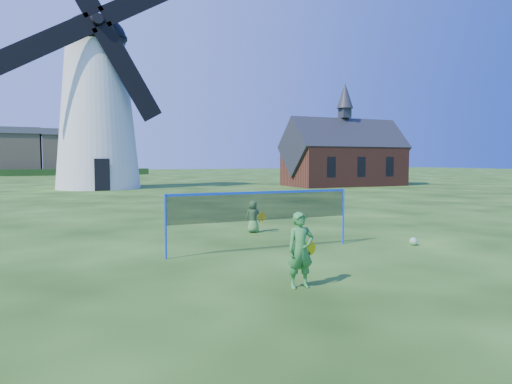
{
  "coord_description": "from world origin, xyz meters",
  "views": [
    {
      "loc": [
        -4.61,
        -10.61,
        2.35
      ],
      "look_at": [
        0.2,
        0.5,
        1.5
      ],
      "focal_mm": 31.9,
      "sensor_mm": 36.0,
      "label": 1
    }
  ],
  "objects": [
    {
      "name": "chapel",
      "position": [
        19.62,
        24.79,
        2.65
      ],
      "size": [
        11.12,
        5.39,
        9.4
      ],
      "color": "brown",
      "rests_on": "ground"
    },
    {
      "name": "player_boy",
      "position": [
        1.13,
        2.88,
        0.52
      ],
      "size": [
        0.63,
        0.43,
        1.04
      ],
      "rotation": [
        0.0,
        0.0,
        3.02
      ],
      "color": "#569648",
      "rests_on": "ground"
    },
    {
      "name": "ground",
      "position": [
        0.0,
        0.0,
        0.0
      ],
      "size": [
        220.0,
        220.0,
        0.0
      ],
      "primitive_type": "plane",
      "color": "black",
      "rests_on": "ground"
    },
    {
      "name": "play_ball",
      "position": [
        4.32,
        -0.95,
        0.11
      ],
      "size": [
        0.22,
        0.22,
        0.22
      ],
      "primitive_type": "sphere",
      "color": "green",
      "rests_on": "ground"
    },
    {
      "name": "windmill",
      "position": [
        -1.59,
        29.36,
        7.12
      ],
      "size": [
        15.27,
        6.77,
        20.7
      ],
      "color": "white",
      "rests_on": "ground"
    },
    {
      "name": "badminton_net",
      "position": [
        0.16,
        0.03,
        1.14
      ],
      "size": [
        5.05,
        0.05,
        1.55
      ],
      "color": "blue",
      "rests_on": "ground"
    },
    {
      "name": "player_girl",
      "position": [
        -0.59,
        -3.37,
        0.7
      ],
      "size": [
        0.69,
        0.38,
        1.4
      ],
      "rotation": [
        0.0,
        0.0,
        -0.08
      ],
      "color": "#378A3B",
      "rests_on": "ground"
    }
  ]
}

